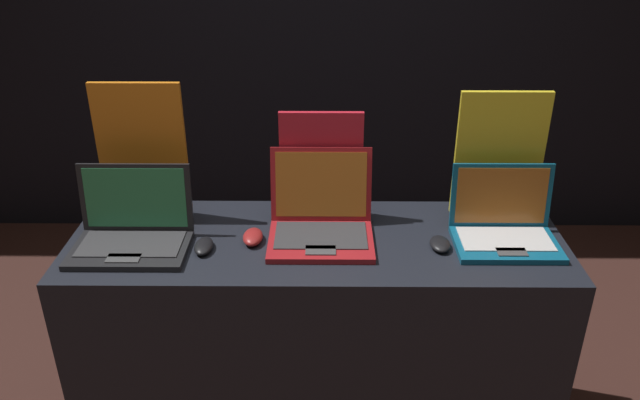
% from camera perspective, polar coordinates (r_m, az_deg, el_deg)
% --- Properties ---
extents(wall_back, '(8.00, 0.05, 2.80)m').
position_cam_1_polar(wall_back, '(3.61, 0.02, 17.76)').
color(wall_back, black).
rests_on(wall_back, ground_plane).
extents(display_counter, '(1.70, 0.57, 0.88)m').
position_cam_1_polar(display_counter, '(2.41, -0.28, -12.66)').
color(display_counter, black).
rests_on(display_counter, ground_plane).
extents(laptop_front, '(0.38, 0.27, 0.26)m').
position_cam_1_polar(laptop_front, '(2.18, -16.78, -2.53)').
color(laptop_front, black).
rests_on(laptop_front, display_counter).
extents(mouse_front, '(0.06, 0.11, 0.03)m').
position_cam_1_polar(mouse_front, '(2.12, -10.58, -4.16)').
color(mouse_front, black).
rests_on(mouse_front, display_counter).
extents(promo_stand_front, '(0.31, 0.07, 0.50)m').
position_cam_1_polar(promo_stand_front, '(2.30, -15.90, 4.06)').
color(promo_stand_front, black).
rests_on(promo_stand_front, display_counter).
extents(laptop_middle, '(0.35, 0.33, 0.28)m').
position_cam_1_polar(laptop_middle, '(2.15, 0.08, -1.68)').
color(laptop_middle, maroon).
rests_on(laptop_middle, display_counter).
extents(mouse_middle, '(0.07, 0.11, 0.04)m').
position_cam_1_polar(mouse_middle, '(2.14, -6.16, -3.37)').
color(mouse_middle, maroon).
rests_on(mouse_middle, display_counter).
extents(promo_stand_middle, '(0.30, 0.07, 0.39)m').
position_cam_1_polar(promo_stand_middle, '(2.23, 0.11, 3.01)').
color(promo_stand_middle, black).
rests_on(promo_stand_middle, display_counter).
extents(laptop_back, '(0.35, 0.26, 0.25)m').
position_cam_1_polar(laptop_back, '(2.21, 16.48, -2.18)').
color(laptop_back, '#0F5170').
rests_on(laptop_back, display_counter).
extents(mouse_back, '(0.07, 0.11, 0.03)m').
position_cam_1_polar(mouse_back, '(2.13, 10.93, -3.96)').
color(mouse_back, black).
rests_on(mouse_back, display_counter).
extents(promo_stand_back, '(0.31, 0.07, 0.48)m').
position_cam_1_polar(promo_stand_back, '(2.28, 16.01, 3.55)').
color(promo_stand_back, black).
rests_on(promo_stand_back, display_counter).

